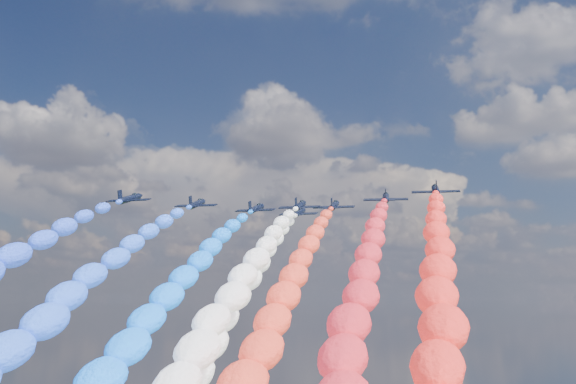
# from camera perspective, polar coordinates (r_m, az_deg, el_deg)

# --- Properties ---
(jet_0) EXTENTS (9.97, 13.35, 6.00)m
(jet_0) POSITION_cam_1_polar(r_m,az_deg,el_deg) (157.15, -12.62, -0.52)
(jet_0) COLOR black
(jet_1) EXTENTS (9.67, 13.13, 6.00)m
(jet_1) POSITION_cam_1_polar(r_m,az_deg,el_deg) (163.33, -7.35, -0.96)
(jet_1) COLOR black
(trail_1) EXTENTS (6.48, 100.66, 48.30)m
(trail_1) POSITION_cam_1_polar(r_m,az_deg,el_deg) (113.85, -16.31, -8.65)
(trail_1) COLOR blue
(jet_2) EXTENTS (10.35, 13.61, 6.00)m
(jet_2) POSITION_cam_1_polar(r_m,az_deg,el_deg) (170.60, -2.59, -1.35)
(jet_2) COLOR black
(trail_2) EXTENTS (6.48, 100.66, 48.30)m
(trail_2) POSITION_cam_1_polar(r_m,az_deg,el_deg) (119.32, -8.99, -8.87)
(trail_2) COLOR #116FFF
(jet_3) EXTENTS (9.55, 13.05, 6.00)m
(jet_3) POSITION_cam_1_polar(r_m,az_deg,el_deg) (164.77, 0.96, -1.10)
(jet_3) COLOR black
(trail_3) EXTENTS (6.48, 100.66, 48.30)m
(trail_3) POSITION_cam_1_polar(r_m,az_deg,el_deg) (112.44, -4.10, -8.98)
(trail_3) COLOR white
(jet_4) EXTENTS (10.18, 13.50, 6.00)m
(jet_4) POSITION_cam_1_polar(r_m,az_deg,el_deg) (177.93, 0.90, -1.65)
(jet_4) COLOR black
(trail_4) EXTENTS (6.48, 100.66, 48.30)m
(trail_4) POSITION_cam_1_polar(r_m,az_deg,el_deg) (125.68, -3.66, -8.94)
(trail_4) COLOR white
(jet_5) EXTENTS (9.64, 13.11, 6.00)m
(jet_5) POSITION_cam_1_polar(r_m,az_deg,el_deg) (165.02, 3.74, -1.09)
(jet_5) COLOR black
(trail_5) EXTENTS (6.48, 100.66, 48.30)m
(trail_5) POSITION_cam_1_polar(r_m,az_deg,el_deg) (112.08, 0.03, -9.00)
(trail_5) COLOR #F83E2C
(jet_6) EXTENTS (10.21, 13.52, 6.00)m
(jet_6) POSITION_cam_1_polar(r_m,az_deg,el_deg) (153.58, 7.88, -0.46)
(jet_6) COLOR black
(trail_6) EXTENTS (6.48, 100.66, 48.30)m
(trail_6) POSITION_cam_1_polar(r_m,az_deg,el_deg) (99.96, 6.01, -9.00)
(trail_6) COLOR red
(jet_7) EXTENTS (9.91, 13.30, 6.00)m
(jet_7) POSITION_cam_1_polar(r_m,az_deg,el_deg) (144.13, 11.79, 0.17)
(jet_7) COLOR black
(trail_7) EXTENTS (6.48, 100.66, 48.30)m
(trail_7) POSITION_cam_1_polar(r_m,az_deg,el_deg) (90.24, 12.14, -8.91)
(trail_7) COLOR #FA2C25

